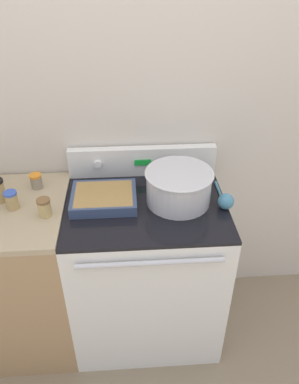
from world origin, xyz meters
The scene contains 11 objects.
ground_plane centered at (0.00, 0.00, 0.00)m, with size 12.00×12.00×0.00m, color gray.
kitchen_wall centered at (0.00, 0.66, 1.25)m, with size 8.00×0.05×2.50m.
stove_range centered at (0.00, 0.31, 0.46)m, with size 0.80×0.65×0.92m.
control_panel centered at (0.00, 0.60, 1.00)m, with size 0.80×0.07×0.16m.
side_counter centered at (-0.69, 0.31, 0.47)m, with size 0.58×0.62×0.93m.
mixing_bowl centered at (0.16, 0.32, 1.01)m, with size 0.33×0.33×0.17m.
casserole_dish centered at (-0.20, 0.34, 0.95)m, with size 0.32×0.26×0.05m.
ladle centered at (0.38, 0.26, 0.95)m, with size 0.08×0.26×0.08m.
spice_jar_brown_cap centered at (-0.47, 0.24, 0.98)m, with size 0.06×0.06×0.09m.
spice_jar_orange_cap centered at (-0.55, 0.48, 0.97)m, with size 0.06×0.06×0.08m.
spice_jar_blue_cap centered at (-0.64, 0.31, 0.98)m, with size 0.06×0.06×0.09m.
Camera 1 is at (-0.08, -1.18, 2.01)m, focal length 35.00 mm.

